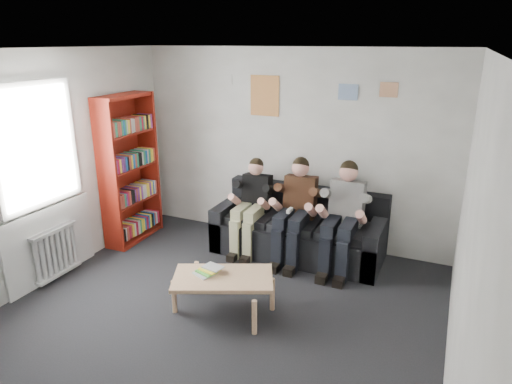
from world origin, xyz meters
TOP-DOWN VIEW (x-y plane):
  - room_shell at (0.00, 0.00)m, footprint 5.00×5.00m
  - sofa at (0.29, 2.07)m, footprint 2.24×0.92m
  - bookshelf at (-2.07, 1.56)m, footprint 0.31×0.94m
  - coffee_table at (0.03, 0.39)m, footprint 1.04×0.57m
  - game_cases at (-0.15, 0.39)m, footprint 0.27×0.25m
  - person_left at (-0.33, 1.88)m, footprint 0.37×0.80m
  - person_middle at (0.29, 1.87)m, footprint 0.41×0.88m
  - person_right at (0.92, 1.87)m, footprint 0.42×0.90m
  - radiator at (-2.15, 0.20)m, footprint 0.10×0.64m
  - window at (-2.22, 0.20)m, footprint 0.05×1.30m
  - poster_large at (-0.40, 2.49)m, footprint 0.42×0.01m
  - poster_blue at (0.75, 2.49)m, footprint 0.25×0.01m
  - poster_pink at (1.25, 2.49)m, footprint 0.22×0.01m
  - poster_sign at (-1.00, 2.49)m, footprint 0.20×0.01m

SIDE VIEW (x-z plane):
  - sofa at x=0.29m, z-range -0.12..0.75m
  - radiator at x=-2.15m, z-range 0.05..0.65m
  - coffee_table at x=0.03m, z-range 0.16..0.57m
  - game_cases at x=-0.15m, z-range 0.42..0.48m
  - person_left at x=-0.33m, z-range 0.01..1.29m
  - person_middle at x=0.29m, z-range 0.00..1.35m
  - person_right at x=0.92m, z-range 0.00..1.37m
  - window at x=-2.22m, z-range -0.15..2.21m
  - bookshelf at x=-2.07m, z-range 0.00..2.09m
  - room_shell at x=0.00m, z-range -1.15..3.85m
  - poster_large at x=-0.40m, z-range 1.77..2.32m
  - poster_blue at x=0.75m, z-range 2.05..2.25m
  - poster_pink at x=1.25m, z-range 2.11..2.29m
  - poster_sign at x=-1.00m, z-range 2.18..2.32m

